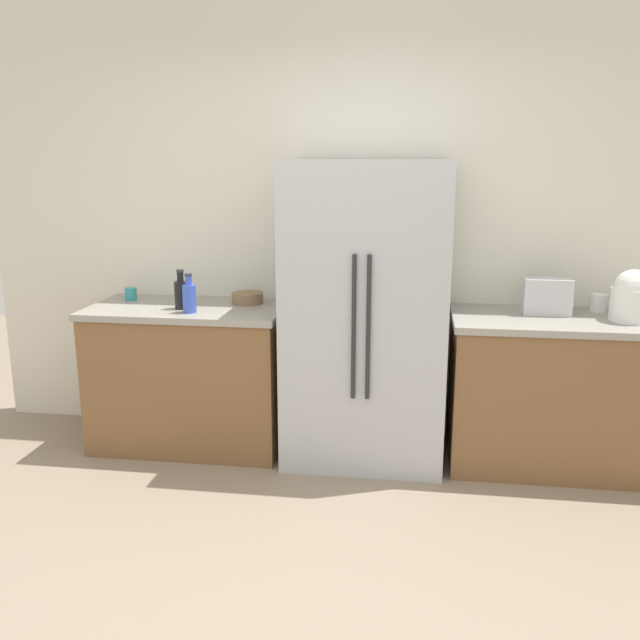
{
  "coord_description": "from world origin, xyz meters",
  "views": [
    {
      "loc": [
        0.48,
        -2.33,
        1.77
      ],
      "look_at": [
        0.08,
        0.48,
        1.11
      ],
      "focal_mm": 37.64,
      "sensor_mm": 36.0,
      "label": 1
    }
  ],
  "objects_px": {
    "toaster": "(547,296)",
    "bottle_a": "(181,293)",
    "bowl_a": "(247,298)",
    "refrigerator": "(366,314)",
    "rice_cooker": "(633,297)",
    "cup_a": "(598,303)",
    "bottle_b": "(189,297)",
    "cup_c": "(131,294)"
  },
  "relations": [
    {
      "from": "toaster",
      "to": "bottle_a",
      "type": "height_order",
      "value": "bottle_a"
    },
    {
      "from": "bowl_a",
      "to": "refrigerator",
      "type": "bearing_deg",
      "value": -12.27
    },
    {
      "from": "refrigerator",
      "to": "rice_cooker",
      "type": "distance_m",
      "value": 1.5
    },
    {
      "from": "cup_a",
      "to": "bowl_a",
      "type": "relative_size",
      "value": 0.54
    },
    {
      "from": "rice_cooker",
      "to": "bottle_b",
      "type": "xyz_separation_m",
      "value": [
        -2.53,
        -0.14,
        -0.04
      ]
    },
    {
      "from": "rice_cooker",
      "to": "bottle_a",
      "type": "xyz_separation_m",
      "value": [
        -2.61,
        -0.05,
        -0.04
      ]
    },
    {
      "from": "cup_a",
      "to": "bowl_a",
      "type": "xyz_separation_m",
      "value": [
        -2.13,
        -0.05,
        -0.02
      ]
    },
    {
      "from": "bottle_a",
      "to": "rice_cooker",
      "type": "bearing_deg",
      "value": 1.07
    },
    {
      "from": "refrigerator",
      "to": "toaster",
      "type": "height_order",
      "value": "refrigerator"
    },
    {
      "from": "rice_cooker",
      "to": "bottle_a",
      "type": "bearing_deg",
      "value": -178.93
    },
    {
      "from": "cup_a",
      "to": "bowl_a",
      "type": "height_order",
      "value": "cup_a"
    },
    {
      "from": "bottle_b",
      "to": "bottle_a",
      "type": "bearing_deg",
      "value": 131.76
    },
    {
      "from": "toaster",
      "to": "cup_c",
      "type": "bearing_deg",
      "value": 178.88
    },
    {
      "from": "bottle_a",
      "to": "bottle_b",
      "type": "xyz_separation_m",
      "value": [
        0.08,
        -0.09,
        -0.0
      ]
    },
    {
      "from": "rice_cooker",
      "to": "bottle_b",
      "type": "height_order",
      "value": "rice_cooker"
    },
    {
      "from": "cup_a",
      "to": "cup_c",
      "type": "height_order",
      "value": "cup_a"
    },
    {
      "from": "refrigerator",
      "to": "bottle_a",
      "type": "distance_m",
      "value": 1.13
    },
    {
      "from": "refrigerator",
      "to": "cup_c",
      "type": "distance_m",
      "value": 1.54
    },
    {
      "from": "toaster",
      "to": "rice_cooker",
      "type": "relative_size",
      "value": 0.93
    },
    {
      "from": "toaster",
      "to": "rice_cooker",
      "type": "height_order",
      "value": "rice_cooker"
    },
    {
      "from": "refrigerator",
      "to": "cup_c",
      "type": "bearing_deg",
      "value": 174.05
    },
    {
      "from": "cup_c",
      "to": "bowl_a",
      "type": "height_order",
      "value": "cup_c"
    },
    {
      "from": "bottle_a",
      "to": "bowl_a",
      "type": "xyz_separation_m",
      "value": [
        0.36,
        0.21,
        -0.06
      ]
    },
    {
      "from": "cup_c",
      "to": "bottle_b",
      "type": "bearing_deg",
      "value": -31.17
    },
    {
      "from": "cup_c",
      "to": "refrigerator",
      "type": "bearing_deg",
      "value": -5.95
    },
    {
      "from": "bottle_a",
      "to": "bottle_b",
      "type": "distance_m",
      "value": 0.13
    },
    {
      "from": "refrigerator",
      "to": "rice_cooker",
      "type": "bearing_deg",
      "value": 0.03
    },
    {
      "from": "refrigerator",
      "to": "bowl_a",
      "type": "relative_size",
      "value": 9.05
    },
    {
      "from": "toaster",
      "to": "bottle_b",
      "type": "distance_m",
      "value": 2.1
    },
    {
      "from": "rice_cooker",
      "to": "cup_a",
      "type": "xyz_separation_m",
      "value": [
        -0.12,
        0.22,
        -0.08
      ]
    },
    {
      "from": "cup_a",
      "to": "cup_c",
      "type": "relative_size",
      "value": 1.32
    },
    {
      "from": "bowl_a",
      "to": "bottle_b",
      "type": "bearing_deg",
      "value": -131.8
    },
    {
      "from": "refrigerator",
      "to": "rice_cooker",
      "type": "xyz_separation_m",
      "value": [
        1.49,
        0.0,
        0.15
      ]
    },
    {
      "from": "bottle_a",
      "to": "cup_a",
      "type": "xyz_separation_m",
      "value": [
        2.49,
        0.27,
        -0.04
      ]
    },
    {
      "from": "refrigerator",
      "to": "bottle_b",
      "type": "xyz_separation_m",
      "value": [
        -1.04,
        -0.14,
        0.1
      ]
    },
    {
      "from": "toaster",
      "to": "bottle_a",
      "type": "distance_m",
      "value": 2.18
    },
    {
      "from": "cup_c",
      "to": "bowl_a",
      "type": "bearing_deg",
      "value": 0.44
    },
    {
      "from": "bottle_b",
      "to": "bowl_a",
      "type": "height_order",
      "value": "bottle_b"
    },
    {
      "from": "refrigerator",
      "to": "cup_a",
      "type": "relative_size",
      "value": 16.79
    },
    {
      "from": "cup_a",
      "to": "toaster",
      "type": "bearing_deg",
      "value": -161.36
    },
    {
      "from": "refrigerator",
      "to": "cup_a",
      "type": "bearing_deg",
      "value": 9.03
    },
    {
      "from": "toaster",
      "to": "cup_a",
      "type": "height_order",
      "value": "toaster"
    }
  ]
}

